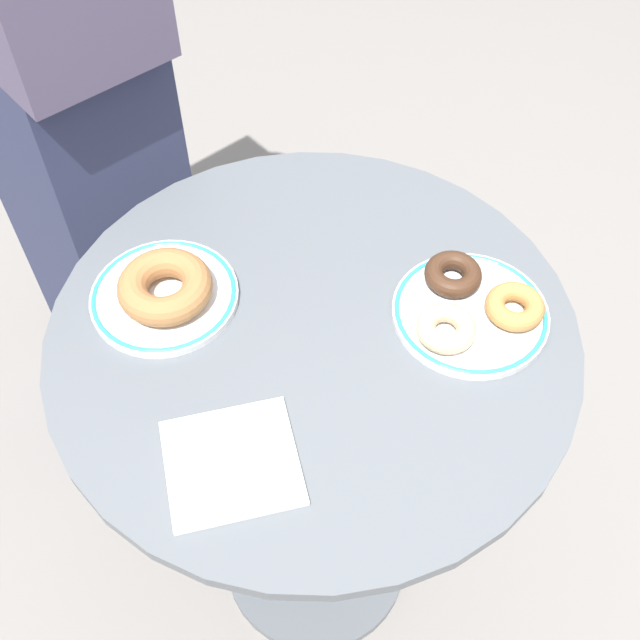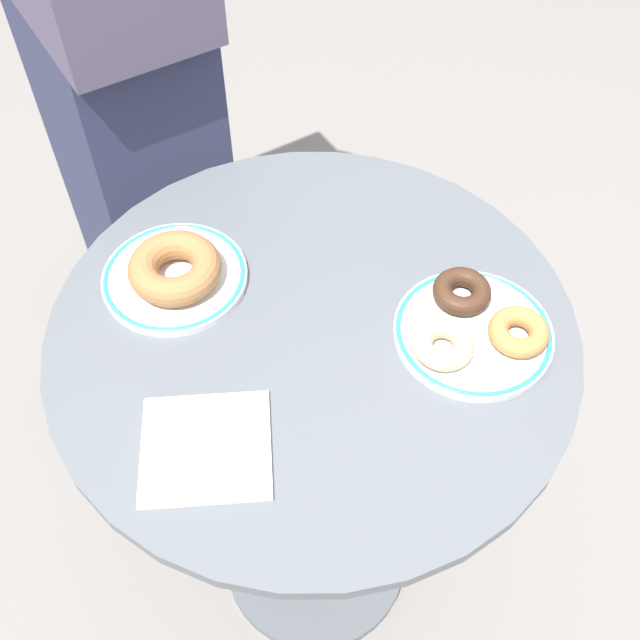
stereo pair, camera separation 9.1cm
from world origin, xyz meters
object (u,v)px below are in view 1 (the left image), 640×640
at_px(plate_left, 165,296).
at_px(donut_old_fashioned, 515,307).
at_px(donut_chocolate, 453,274).
at_px(person_figure, 51,68).
at_px(donut_cinnamon, 165,287).
at_px(paper_napkin, 232,462).
at_px(plate_right, 470,313).
at_px(donut_glazed, 446,328).
at_px(cafe_table, 314,432).

distance_m(plate_left, donut_old_fashioned, 0.42).
bearing_deg(donut_old_fashioned, plate_left, -176.85).
xyz_separation_m(donut_chocolate, person_figure, (-0.61, 0.31, 0.02)).
distance_m(donut_cinnamon, paper_napkin, 0.24).
bearing_deg(donut_chocolate, plate_right, -61.46).
bearing_deg(donut_glazed, donut_cinnamon, 177.63).
bearing_deg(donut_cinnamon, donut_glazed, -2.37).
bearing_deg(paper_napkin, person_figure, 123.66).
distance_m(donut_glazed, person_figure, 0.73).
relative_size(donut_cinnamon, donut_glazed, 1.62).
height_order(plate_left, plate_right, same).
height_order(plate_left, paper_napkin, plate_left).
bearing_deg(cafe_table, person_figure, 138.58).
distance_m(plate_right, donut_cinnamon, 0.37).
bearing_deg(cafe_table, donut_cinnamon, 175.28).
height_order(plate_right, donut_cinnamon, donut_cinnamon).
height_order(plate_right, donut_glazed, donut_glazed).
distance_m(plate_right, donut_glazed, 0.05).
xyz_separation_m(donut_cinnamon, donut_old_fashioned, (0.42, 0.03, -0.01)).
distance_m(donut_chocolate, paper_napkin, 0.35).
bearing_deg(donut_glazed, donut_chocolate, 85.69).
distance_m(plate_left, donut_glazed, 0.34).
relative_size(cafe_table, donut_glazed, 10.79).
height_order(cafe_table, donut_glazed, donut_glazed).
distance_m(cafe_table, donut_cinnamon, 0.34).
distance_m(donut_cinnamon, donut_old_fashioned, 0.42).
bearing_deg(donut_glazed, donut_old_fashioned, 27.66).
height_order(plate_left, donut_old_fashioned, donut_old_fashioned).
distance_m(cafe_table, plate_right, 0.32).
height_order(cafe_table, donut_cinnamon, donut_cinnamon).
distance_m(plate_left, paper_napkin, 0.24).
distance_m(donut_glazed, paper_napkin, 0.29).
distance_m(donut_old_fashioned, paper_napkin, 0.38).
xyz_separation_m(cafe_table, person_figure, (-0.45, 0.40, 0.30)).
relative_size(donut_glazed, person_figure, 0.04).
xyz_separation_m(paper_napkin, person_figure, (-0.39, 0.59, 0.05)).
xyz_separation_m(donut_old_fashioned, donut_chocolate, (-0.07, 0.04, 0.00)).
relative_size(cafe_table, donut_old_fashioned, 10.79).
bearing_deg(plate_right, person_figure, 150.68).
bearing_deg(person_figure, plate_right, -29.32).
bearing_deg(plate_right, donut_glazed, -127.16).
relative_size(donut_cinnamon, donut_old_fashioned, 1.62).
bearing_deg(donut_cinnamon, cafe_table, -4.72).
relative_size(plate_right, donut_old_fashioned, 2.67).
xyz_separation_m(donut_cinnamon, person_figure, (-0.27, 0.38, 0.02)).
height_order(plate_right, donut_chocolate, donut_chocolate).
bearing_deg(donut_cinnamon, paper_napkin, -59.65).
relative_size(plate_left, donut_chocolate, 2.56).
bearing_deg(donut_chocolate, cafe_table, -152.45).
bearing_deg(donut_cinnamon, donut_old_fashioned, 3.85).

